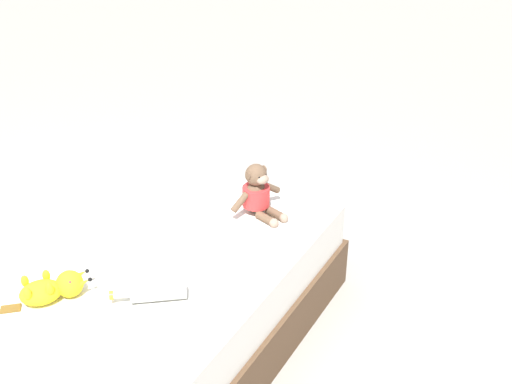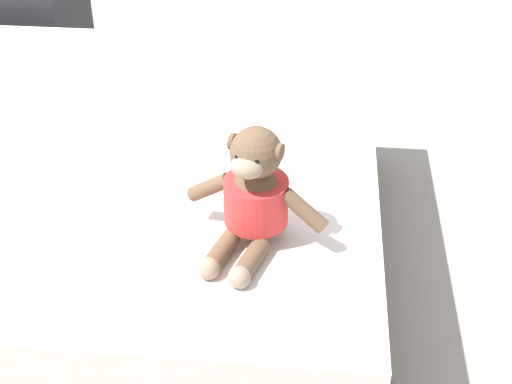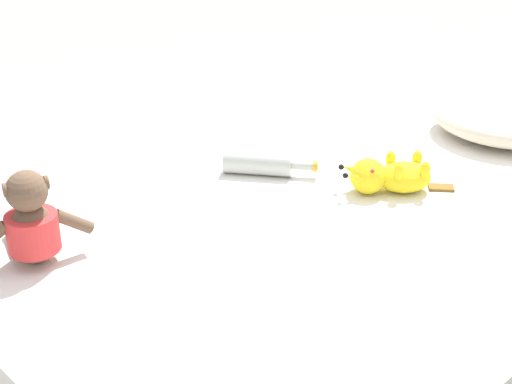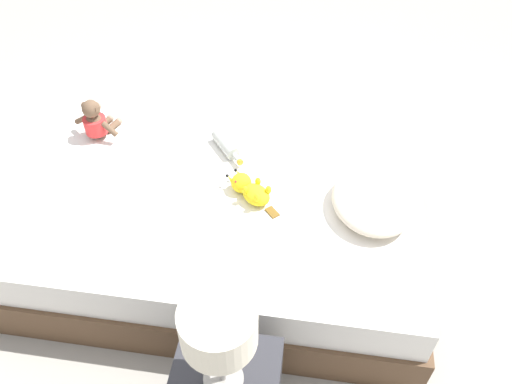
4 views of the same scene
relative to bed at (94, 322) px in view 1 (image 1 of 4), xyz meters
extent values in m
plane|color=#9E998E|center=(0.00, 0.00, -0.21)|extent=(16.00, 16.00, 0.00)
cube|color=brown|center=(0.00, 0.00, -0.10)|extent=(1.35, 2.03, 0.24)
cube|color=white|center=(0.00, 0.00, 0.12)|extent=(1.31, 1.97, 0.20)
ellipsoid|color=brown|center=(-0.33, -0.74, 0.30)|extent=(0.13, 0.14, 0.15)
cylinder|color=red|center=(-0.33, -0.74, 0.30)|extent=(0.15, 0.15, 0.09)
sphere|color=brown|center=(-0.33, -0.74, 0.41)|extent=(0.10, 0.10, 0.10)
ellipsoid|color=gray|center=(-0.36, -0.73, 0.40)|extent=(0.06, 0.07, 0.04)
sphere|color=black|center=(-0.37, -0.75, 0.42)|extent=(0.01, 0.01, 0.01)
sphere|color=black|center=(-0.36, -0.71, 0.42)|extent=(0.01, 0.01, 0.01)
cylinder|color=brown|center=(-0.34, -0.79, 0.42)|extent=(0.03, 0.02, 0.03)
cylinder|color=brown|center=(-0.31, -0.70, 0.42)|extent=(0.03, 0.02, 0.03)
cylinder|color=brown|center=(-0.35, -0.83, 0.31)|extent=(0.06, 0.10, 0.08)
cylinder|color=brown|center=(-0.30, -0.65, 0.31)|extent=(0.06, 0.10, 0.08)
cylinder|color=brown|center=(-0.42, -0.74, 0.24)|extent=(0.11, 0.06, 0.04)
cylinder|color=brown|center=(-0.41, -0.69, 0.24)|extent=(0.11, 0.06, 0.04)
sphere|color=gray|center=(-0.47, -0.73, 0.24)|extent=(0.04, 0.04, 0.04)
sphere|color=gray|center=(-0.45, -0.67, 0.24)|extent=(0.04, 0.04, 0.04)
ellipsoid|color=yellow|center=(0.04, 0.19, 0.26)|extent=(0.18, 0.19, 0.08)
sphere|color=yellow|center=(-0.02, 0.11, 0.27)|extent=(0.10, 0.10, 0.10)
cone|color=yellow|center=(-0.03, 0.06, 0.28)|extent=(0.06, 0.07, 0.05)
sphere|color=black|center=(-0.05, 0.03, 0.29)|extent=(0.02, 0.02, 0.02)
cone|color=yellow|center=(-0.07, 0.09, 0.28)|extent=(0.06, 0.07, 0.05)
sphere|color=black|center=(-0.09, 0.07, 0.29)|extent=(0.02, 0.02, 0.02)
sphere|color=red|center=(0.00, 0.09, 0.30)|extent=(0.02, 0.02, 0.02)
sphere|color=red|center=(-0.05, 0.13, 0.30)|extent=(0.02, 0.02, 0.02)
ellipsoid|color=yellow|center=(0.05, 0.14, 0.30)|extent=(0.04, 0.04, 0.05)
ellipsoid|color=yellow|center=(-0.01, 0.19, 0.30)|extent=(0.04, 0.04, 0.05)
ellipsoid|color=yellow|center=(0.09, 0.20, 0.30)|extent=(0.04, 0.04, 0.05)
ellipsoid|color=yellow|center=(0.03, 0.25, 0.30)|extent=(0.04, 0.04, 0.05)
cube|color=brown|center=(0.10, 0.28, 0.22)|extent=(0.08, 0.08, 0.01)
cylinder|color=#B7BCB2|center=(-0.32, -0.03, 0.26)|extent=(0.20, 0.18, 0.07)
cylinder|color=#B7BCB2|center=(-0.22, 0.05, 0.26)|extent=(0.06, 0.06, 0.03)
cylinder|color=gold|center=(-0.19, 0.07, 0.26)|extent=(0.03, 0.04, 0.03)
camera|label=1|loc=(-1.54, 1.42, 1.70)|focal=45.29mm
camera|label=2|loc=(-1.44, -0.85, 1.09)|focal=51.48mm
camera|label=3|loc=(1.14, -1.42, 1.17)|focal=53.34mm
camera|label=4|loc=(1.70, 0.43, 1.95)|focal=35.09mm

